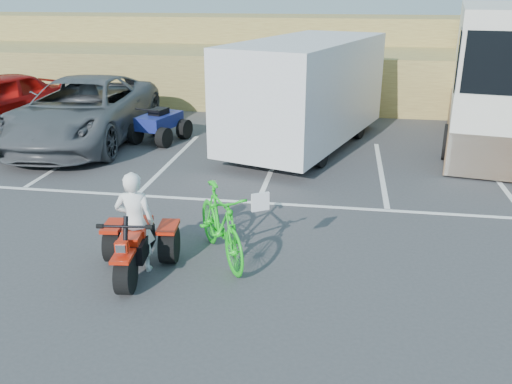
# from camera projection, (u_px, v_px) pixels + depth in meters

# --- Properties ---
(ground) EXTENTS (100.00, 100.00, 0.00)m
(ground) POSITION_uv_depth(u_px,v_px,m) (236.00, 254.00, 9.27)
(ground) COLOR #3A3A3D
(ground) RESTS_ON ground
(parking_stripes) EXTENTS (28.00, 5.16, 0.01)m
(parking_stripes) POSITION_uv_depth(u_px,v_px,m) (304.00, 179.00, 12.89)
(parking_stripes) COLOR white
(parking_stripes) RESTS_ON ground
(grass_embankment) EXTENTS (40.00, 8.50, 3.10)m
(grass_embankment) POSITION_uv_depth(u_px,v_px,m) (306.00, 59.00, 23.07)
(grass_embankment) COLOR olive
(grass_embankment) RESTS_ON ground
(red_trike_atv) EXTENTS (1.39, 1.74, 1.05)m
(red_trike_atv) POSITION_uv_depth(u_px,v_px,m) (137.00, 274.00, 8.63)
(red_trike_atv) COLOR #B61D0A
(red_trike_atv) RESTS_ON ground
(rider) EXTENTS (0.65, 0.47, 1.66)m
(rider) POSITION_uv_depth(u_px,v_px,m) (135.00, 222.00, 8.48)
(rider) COLOR white
(rider) RESTS_ON ground
(green_dirt_bike) EXTENTS (1.59, 2.10, 1.26)m
(green_dirt_bike) POSITION_uv_depth(u_px,v_px,m) (221.00, 224.00, 8.92)
(green_dirt_bike) COLOR #14BF19
(green_dirt_bike) RESTS_ON ground
(grey_pickup) EXTENTS (3.49, 6.82, 1.84)m
(grey_pickup) POSITION_uv_depth(u_px,v_px,m) (83.00, 111.00, 15.76)
(grey_pickup) COLOR #4B4E53
(grey_pickup) RESTS_ON ground
(cargo_trailer) EXTENTS (4.42, 6.87, 2.98)m
(cargo_trailer) POSITION_uv_depth(u_px,v_px,m) (306.00, 90.00, 15.03)
(cargo_trailer) COLOR silver
(cargo_trailer) RESTS_ON ground
(rv_motorhome) EXTENTS (4.49, 10.82, 3.78)m
(rv_motorhome) POSITION_uv_depth(u_px,v_px,m) (499.00, 79.00, 16.67)
(rv_motorhome) COLOR silver
(rv_motorhome) RESTS_ON ground
(quad_atv_blue) EXTENTS (1.64, 1.94, 1.09)m
(quad_atv_blue) POSITION_uv_depth(u_px,v_px,m) (161.00, 141.00, 16.13)
(quad_atv_blue) COLOR navy
(quad_atv_blue) RESTS_ON ground
(quad_atv_green) EXTENTS (1.50, 1.83, 1.07)m
(quad_atv_green) POSITION_uv_depth(u_px,v_px,m) (243.00, 141.00, 16.15)
(quad_atv_green) COLOR #185513
(quad_atv_green) RESTS_ON ground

